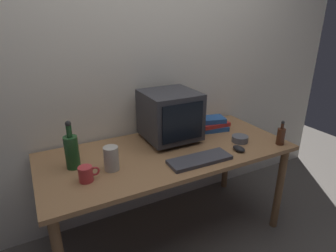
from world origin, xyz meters
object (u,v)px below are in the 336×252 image
at_px(book_stack, 212,124).
at_px(metal_canister, 111,158).
at_px(bottle_short, 281,136).
at_px(mug, 86,174).
at_px(computer_mouse, 239,149).
at_px(keyboard, 200,160).
at_px(cd_spindle, 240,139).
at_px(bottle_tall, 72,151).
at_px(crt_monitor, 170,115).

distance_m(book_stack, metal_canister, 0.96).
height_order(bottle_short, mug, bottle_short).
bearing_deg(computer_mouse, bottle_short, -12.78).
xyz_separation_m(bottle_short, metal_canister, (-1.19, 0.21, 0.01)).
distance_m(keyboard, computer_mouse, 0.32).
height_order(bottle_short, cd_spindle, bottle_short).
relative_size(computer_mouse, cd_spindle, 0.83).
height_order(bottle_tall, mug, bottle_tall).
xyz_separation_m(computer_mouse, metal_canister, (-0.85, 0.16, 0.06)).
xyz_separation_m(crt_monitor, book_stack, (0.40, 0.02, -0.14)).
distance_m(computer_mouse, cd_spindle, 0.16).
distance_m(computer_mouse, bottle_short, 0.35).
bearing_deg(keyboard, cd_spindle, 16.25).
distance_m(bottle_short, book_stack, 0.54).
xyz_separation_m(mug, cd_spindle, (1.13, 0.01, -0.02)).
height_order(keyboard, cd_spindle, cd_spindle).
bearing_deg(bottle_tall, mug, -78.90).
height_order(book_stack, mug, book_stack).
height_order(crt_monitor, bottle_short, crt_monitor).
relative_size(crt_monitor, cd_spindle, 3.25).
xyz_separation_m(bottle_tall, cd_spindle, (1.17, -0.18, -0.09)).
xyz_separation_m(computer_mouse, bottle_tall, (-1.06, 0.30, 0.10)).
xyz_separation_m(book_stack, mug, (-1.09, -0.31, -0.00)).
relative_size(bottle_short, mug, 1.51).
height_order(keyboard, computer_mouse, computer_mouse).
bearing_deg(mug, crt_monitor, 22.96).
bearing_deg(computer_mouse, bottle_tall, 160.28).
height_order(crt_monitor, mug, crt_monitor).
distance_m(computer_mouse, mug, 1.02).
height_order(book_stack, cd_spindle, book_stack).
xyz_separation_m(crt_monitor, bottle_short, (0.67, -0.45, -0.13)).
relative_size(crt_monitor, bottle_short, 2.14).
bearing_deg(mug, metal_canister, 19.64).
xyz_separation_m(bottle_short, book_stack, (-0.27, 0.46, -0.02)).
distance_m(book_stack, mug, 1.13).
height_order(bottle_tall, metal_canister, bottle_tall).
height_order(crt_monitor, keyboard, crt_monitor).
bearing_deg(keyboard, metal_canister, 164.21).
height_order(bottle_tall, bottle_short, bottle_tall).
height_order(cd_spindle, metal_canister, metal_canister).
height_order(crt_monitor, cd_spindle, crt_monitor).
xyz_separation_m(crt_monitor, computer_mouse, (0.33, -0.39, -0.17)).
bearing_deg(bottle_short, crt_monitor, 146.40).
height_order(computer_mouse, cd_spindle, cd_spindle).
bearing_deg(mug, bottle_short, -6.55).
relative_size(computer_mouse, bottle_short, 0.55).
bearing_deg(cd_spindle, book_stack, 97.45).
distance_m(keyboard, mug, 0.71).
bearing_deg(crt_monitor, book_stack, 2.28).
distance_m(keyboard, cd_spindle, 0.45).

